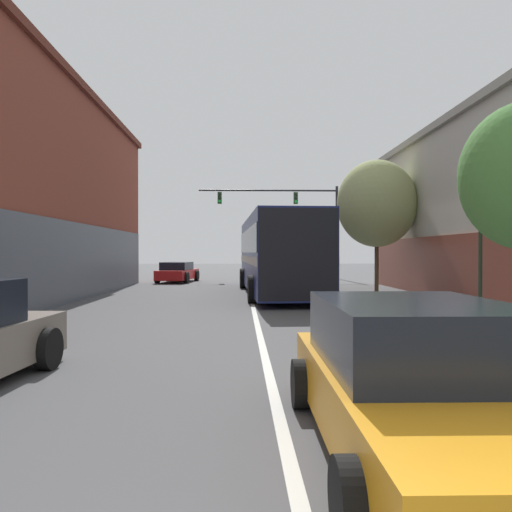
% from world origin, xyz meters
% --- Properties ---
extents(lane_center_line, '(0.14, 49.56, 0.01)m').
position_xyz_m(lane_center_line, '(0.00, 18.78, 0.00)').
color(lane_center_line, silver).
rests_on(lane_center_line, ground_plane).
extents(bus, '(3.25, 12.07, 3.26)m').
position_xyz_m(bus, '(1.17, 20.96, 1.84)').
color(bus, navy).
rests_on(bus, ground_plane).
extents(hatchback_foreground, '(2.10, 4.47, 1.35)m').
position_xyz_m(hatchback_foreground, '(1.20, 3.98, 0.63)').
color(hatchback_foreground, orange).
rests_on(hatchback_foreground, ground_plane).
extents(parked_car_left_mid, '(2.40, 4.50, 1.23)m').
position_xyz_m(parked_car_left_mid, '(-4.25, 30.11, 0.60)').
color(parked_car_left_mid, red).
rests_on(parked_car_left_mid, ground_plane).
extents(traffic_signal_gantry, '(9.54, 0.36, 6.35)m').
position_xyz_m(traffic_signal_gantry, '(3.28, 33.54, 4.68)').
color(traffic_signal_gantry, black).
rests_on(traffic_signal_gantry, ground_plane).
extents(street_lamp, '(0.28, 0.28, 3.96)m').
position_xyz_m(street_lamp, '(6.02, 12.71, 2.14)').
color(street_lamp, '#233323').
rests_on(street_lamp, ground_plane).
extents(street_tree_far, '(3.65, 3.29, 6.08)m').
position_xyz_m(street_tree_far, '(5.87, 22.33, 4.06)').
color(street_tree_far, '#4C3823').
rests_on(street_tree_far, ground_plane).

